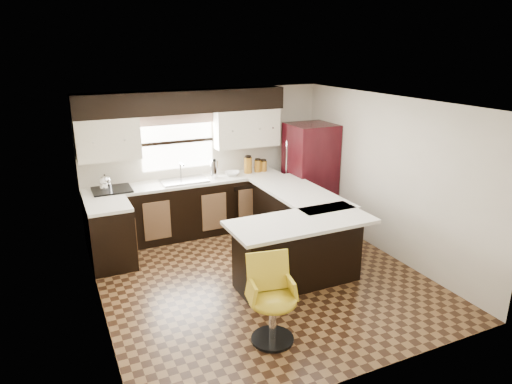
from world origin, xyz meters
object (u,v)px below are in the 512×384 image
peninsula_return (298,253)px  bar_chair (273,301)px  peninsula_long (296,222)px  refrigerator (310,174)px

peninsula_return → bar_chair: bar_chair is taller
peninsula_long → peninsula_return: (-0.53, -0.97, 0.00)m
refrigerator → peninsula_return: bearing=-124.9°
peninsula_return → refrigerator: (1.32, 1.89, 0.45)m
peninsula_return → peninsula_long: bearing=61.7°
peninsula_long → peninsula_return: same height
refrigerator → bar_chair: refrigerator is taller
refrigerator → bar_chair: (-2.20, -2.88, -0.41)m
peninsula_long → bar_chair: bar_chair is taller
peninsula_return → refrigerator: 2.35m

